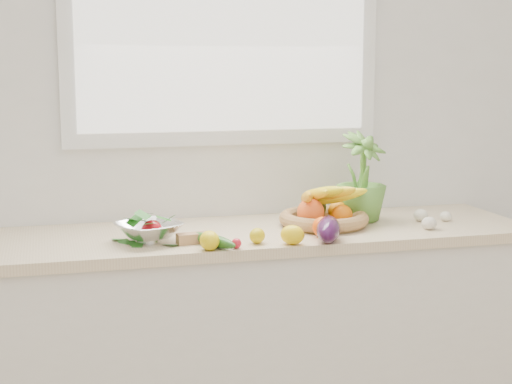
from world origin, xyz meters
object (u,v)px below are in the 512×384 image
object	(u,v)px
apple	(152,231)
fruit_basket	(323,213)
cucumber	(213,240)
eggplant	(328,229)
potted_herb	(362,176)
colander_with_spinach	(149,226)

from	to	relation	value
apple	fruit_basket	xyz separation A→B (m)	(0.68, 0.10, 0.01)
fruit_basket	cucumber	bearing A→B (deg)	-155.27
fruit_basket	eggplant	bearing A→B (deg)	-105.95
potted_herb	colander_with_spinach	world-z (taller)	potted_herb
potted_herb	fruit_basket	distance (m)	0.23
colander_with_spinach	fruit_basket	bearing A→B (deg)	8.34
colander_with_spinach	cucumber	bearing A→B (deg)	-31.13
eggplant	colander_with_spinach	distance (m)	0.64
apple	potted_herb	xyz separation A→B (m)	(0.86, 0.15, 0.14)
eggplant	potted_herb	xyz separation A→B (m)	(0.26, 0.31, 0.14)
cucumber	fruit_basket	size ratio (longest dim) A/B	0.52
eggplant	fruit_basket	xyz separation A→B (m)	(0.07, 0.26, 0.01)
apple	eggplant	bearing A→B (deg)	-14.67
potted_herb	colander_with_spinach	xyz separation A→B (m)	(-0.88, -0.16, -0.12)
fruit_basket	colander_with_spinach	size ratio (longest dim) A/B	1.57
apple	fruit_basket	world-z (taller)	fruit_basket
potted_herb	cucumber	bearing A→B (deg)	-157.37
eggplant	fruit_basket	bearing A→B (deg)	74.05
potted_herb	eggplant	bearing A→B (deg)	-129.23
apple	eggplant	size ratio (longest dim) A/B	0.36
eggplant	potted_herb	bearing A→B (deg)	50.77
cucumber	eggplant	bearing A→B (deg)	-4.60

